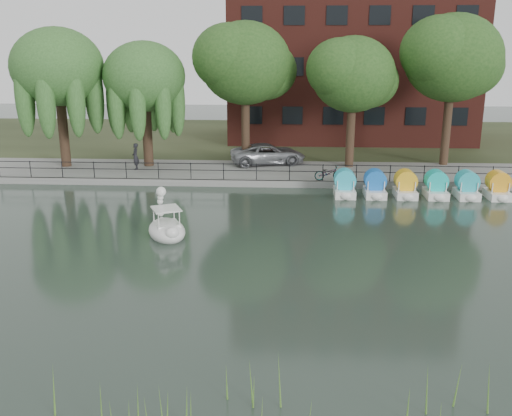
# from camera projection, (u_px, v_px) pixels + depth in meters

# --- Properties ---
(ground_plane) EXTENTS (120.00, 120.00, 0.00)m
(ground_plane) POSITION_uv_depth(u_px,v_px,m) (237.00, 269.00, 21.97)
(ground_plane) COLOR #36433C
(promenade) EXTENTS (40.00, 6.00, 0.40)m
(promenade) POSITION_uv_depth(u_px,v_px,m) (259.00, 173.00, 37.25)
(promenade) COLOR gray
(promenade) RESTS_ON ground_plane
(kerb) EXTENTS (40.00, 0.25, 0.40)m
(kerb) POSITION_uv_depth(u_px,v_px,m) (256.00, 184.00, 34.43)
(kerb) COLOR gray
(kerb) RESTS_ON ground_plane
(land_strip) EXTENTS (60.00, 22.00, 0.36)m
(land_strip) POSITION_uv_depth(u_px,v_px,m) (267.00, 139.00, 50.68)
(land_strip) COLOR #47512D
(land_strip) RESTS_ON ground_plane
(railing) EXTENTS (32.00, 0.05, 1.00)m
(railing) POSITION_uv_depth(u_px,v_px,m) (256.00, 168.00, 34.35)
(railing) COLOR black
(railing) RESTS_ON promenade
(apartment_building) EXTENTS (20.00, 10.07, 18.00)m
(apartment_building) POSITION_uv_depth(u_px,v_px,m) (351.00, 31.00, 47.70)
(apartment_building) COLOR #4C1E16
(apartment_building) RESTS_ON land_strip
(willow_left) EXTENTS (5.88, 5.88, 9.01)m
(willow_left) POSITION_uv_depth(u_px,v_px,m) (57.00, 67.00, 36.58)
(willow_left) COLOR #473323
(willow_left) RESTS_ON promenade
(willow_mid) EXTENTS (5.32, 5.32, 8.15)m
(willow_mid) POSITION_uv_depth(u_px,v_px,m) (144.00, 77.00, 36.93)
(willow_mid) COLOR #473323
(willow_mid) RESTS_ON promenade
(broadleaf_center) EXTENTS (6.00, 6.00, 9.25)m
(broadleaf_center) POSITION_uv_depth(u_px,v_px,m) (245.00, 64.00, 37.31)
(broadleaf_center) COLOR #473323
(broadleaf_center) RESTS_ON promenade
(broadleaf_right) EXTENTS (5.40, 5.40, 8.32)m
(broadleaf_right) POSITION_uv_depth(u_px,v_px,m) (353.00, 75.00, 36.64)
(broadleaf_right) COLOR #473323
(broadleaf_right) RESTS_ON promenade
(broadleaf_far) EXTENTS (6.30, 6.30, 9.71)m
(broadleaf_far) POSITION_uv_depth(u_px,v_px,m) (453.00, 59.00, 36.96)
(broadleaf_far) COLOR #473323
(broadleaf_far) RESTS_ON promenade
(minivan) EXTENTS (4.01, 6.27, 1.61)m
(minivan) POSITION_uv_depth(u_px,v_px,m) (268.00, 152.00, 38.78)
(minivan) COLOR gray
(minivan) RESTS_ON promenade
(bicycle) EXTENTS (0.89, 1.80, 1.00)m
(bicycle) POSITION_uv_depth(u_px,v_px,m) (329.00, 172.00, 34.30)
(bicycle) COLOR gray
(bicycle) RESTS_ON promenade
(pedestrian) EXTENTS (0.57, 0.77, 1.98)m
(pedestrian) POSITION_uv_depth(u_px,v_px,m) (135.00, 154.00, 37.09)
(pedestrian) COLOR black
(pedestrian) RESTS_ON promenade
(swan_boat) EXTENTS (2.49, 2.94, 2.13)m
(swan_boat) POSITION_uv_depth(u_px,v_px,m) (166.00, 227.00, 25.53)
(swan_boat) COLOR white
(swan_boat) RESTS_ON ground_plane
(pedal_boat_row) EXTENTS (9.65, 1.70, 1.40)m
(pedal_boat_row) POSITION_uv_depth(u_px,v_px,m) (421.00, 187.00, 32.03)
(pedal_boat_row) COLOR white
(pedal_boat_row) RESTS_ON ground_plane
(reed_bank) EXTENTS (24.00, 2.40, 1.20)m
(reed_bank) POSITION_uv_depth(u_px,v_px,m) (289.00, 410.00, 12.59)
(reed_bank) COLOR #669938
(reed_bank) RESTS_ON ground_plane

